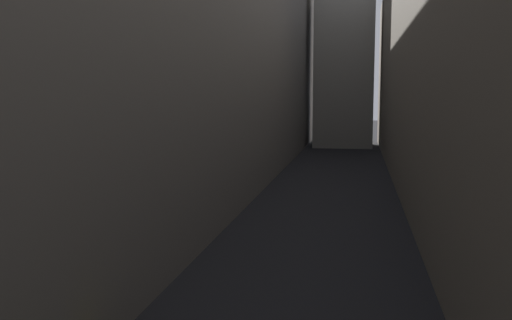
{
  "coord_description": "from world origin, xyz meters",
  "views": [
    {
      "loc": [
        2.25,
        6.5,
        8.08
      ],
      "look_at": [
        0.0,
        18.95,
        6.58
      ],
      "focal_mm": 39.61,
      "sensor_mm": 36.0,
      "label": 1
    }
  ],
  "objects": [
    {
      "name": "ground_plane",
      "position": [
        0.0,
        48.0,
        0.0
      ],
      "size": [
        264.0,
        264.0,
        0.0
      ],
      "primitive_type": "plane",
      "color": "black"
    },
    {
      "name": "building_block_left",
      "position": [
        -11.18,
        50.0,
        12.08
      ],
      "size": [
        11.37,
        108.0,
        24.17
      ],
      "primitive_type": "cube",
      "color": "slate",
      "rests_on": "ground"
    },
    {
      "name": "building_block_right",
      "position": [
        10.57,
        50.0,
        11.01
      ],
      "size": [
        10.13,
        108.0,
        22.01
      ],
      "primitive_type": "cube",
      "color": "#756B5B",
      "rests_on": "ground"
    }
  ]
}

